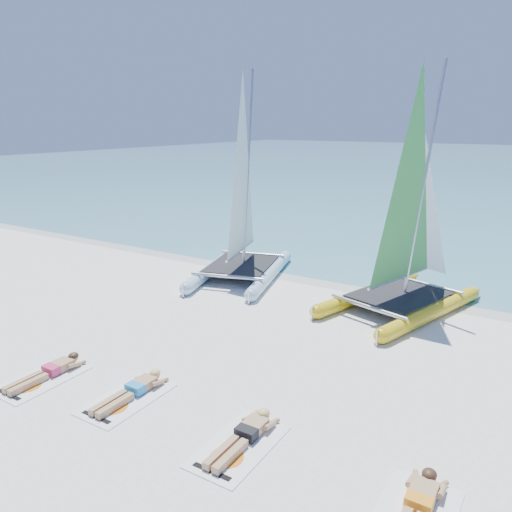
{
  "coord_description": "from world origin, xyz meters",
  "views": [
    {
      "loc": [
        6.48,
        -9.46,
        5.23
      ],
      "look_at": [
        -0.14,
        1.2,
        1.84
      ],
      "focal_mm": 35.0,
      "sensor_mm": 36.0,
      "label": 1
    }
  ],
  "objects": [
    {
      "name": "catamaran_blue",
      "position": [
        -2.76,
        4.5,
        2.15
      ],
      "size": [
        3.85,
        5.76,
        7.2
      ],
      "rotation": [
        0.0,
        0.0,
        0.27
      ],
      "color": "#BBDAF6",
      "rests_on": "ground"
    },
    {
      "name": "ground",
      "position": [
        0.0,
        0.0,
        0.0
      ],
      "size": [
        140.0,
        140.0,
        0.0
      ],
      "primitive_type": "plane",
      "color": "white",
      "rests_on": "ground"
    },
    {
      "name": "catamaran_yellow",
      "position": [
        3.0,
        4.68,
        2.25
      ],
      "size": [
        3.89,
        5.75,
        7.14
      ],
      "rotation": [
        0.0,
        0.0,
        -0.29
      ],
      "color": "yellow",
      "rests_on": "ground"
    },
    {
      "name": "sunbather_d",
      "position": [
        5.36,
        -3.41,
        0.12
      ],
      "size": [
        0.37,
        1.73,
        0.26
      ],
      "color": "tan",
      "rests_on": "towel_d"
    },
    {
      "name": "sunbather_b",
      "position": [
        -0.22,
        -3.25,
        0.12
      ],
      "size": [
        0.37,
        1.73,
        0.26
      ],
      "color": "tan",
      "rests_on": "towel_b"
    },
    {
      "name": "towel_a",
      "position": [
        -2.3,
        -3.83,
        0.01
      ],
      "size": [
        1.0,
        1.85,
        0.02
      ],
      "primitive_type": "cube",
      "color": "white",
      "rests_on": "ground"
    },
    {
      "name": "sunbather_c",
      "position": [
        2.45,
        -3.32,
        0.12
      ],
      "size": [
        0.37,
        1.73,
        0.26
      ],
      "color": "tan",
      "rests_on": "towel_c"
    },
    {
      "name": "sunbather_a",
      "position": [
        -2.3,
        -3.63,
        0.12
      ],
      "size": [
        0.37,
        1.73,
        0.26
      ],
      "color": "tan",
      "rests_on": "towel_a"
    },
    {
      "name": "towel_b",
      "position": [
        -0.22,
        -3.45,
        0.01
      ],
      "size": [
        1.0,
        1.85,
        0.02
      ],
      "primitive_type": "cube",
      "color": "white",
      "rests_on": "ground"
    },
    {
      "name": "towel_c",
      "position": [
        2.45,
        -3.51,
        0.01
      ],
      "size": [
        1.0,
        1.85,
        0.02
      ],
      "primitive_type": "cube",
      "color": "white",
      "rests_on": "ground"
    },
    {
      "name": "sea",
      "position": [
        0.0,
        63.0,
        0.01
      ],
      "size": [
        140.0,
        115.0,
        0.01
      ],
      "primitive_type": "cube",
      "color": "#6AAEB2",
      "rests_on": "ground"
    },
    {
      "name": "wet_sand_strip",
      "position": [
        0.0,
        5.5,
        0.0
      ],
      "size": [
        140.0,
        1.4,
        0.01
      ],
      "primitive_type": "cube",
      "color": "silver",
      "rests_on": "ground"
    }
  ]
}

